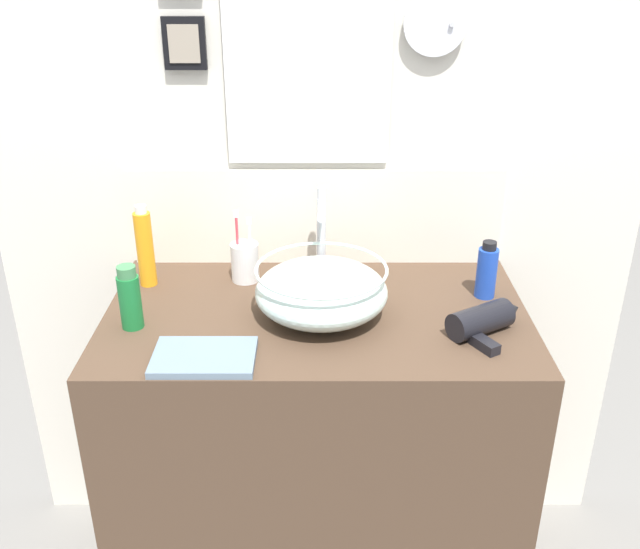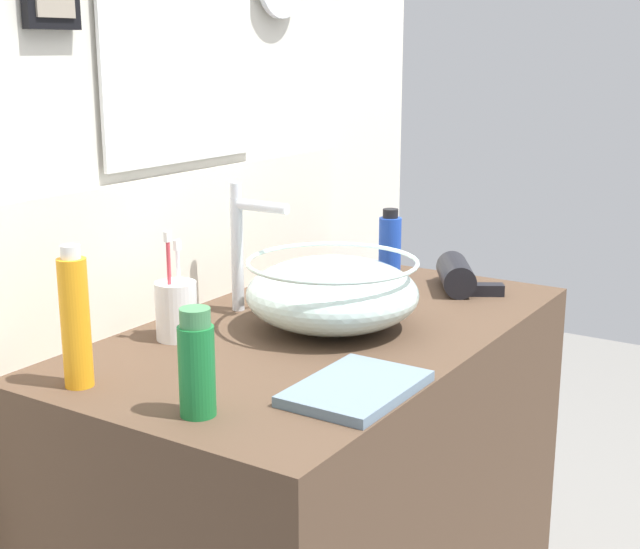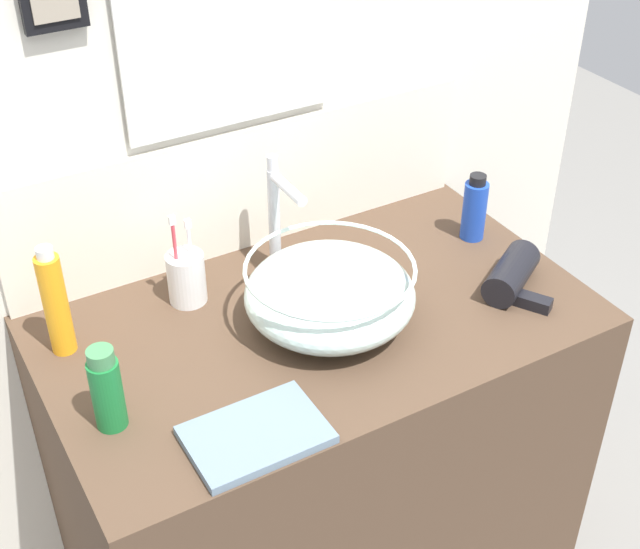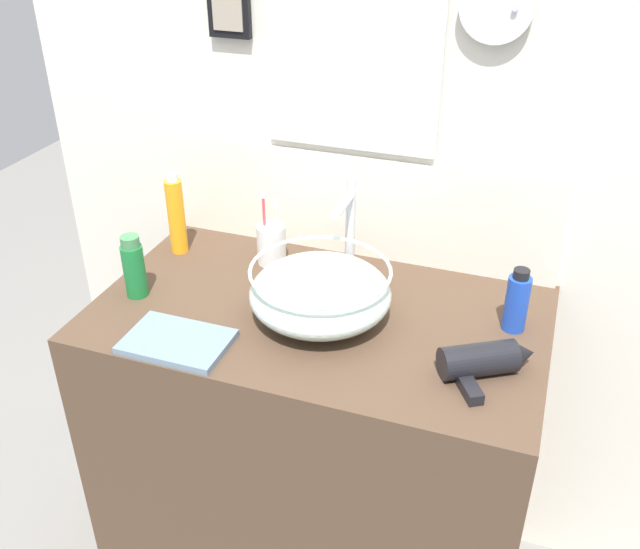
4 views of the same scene
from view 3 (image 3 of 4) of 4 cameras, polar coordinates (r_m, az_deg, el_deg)
vanity_counter at (r=2.00m, az=-0.09°, el=-13.11°), size 1.03×0.60×0.91m
back_panel at (r=1.79m, az=-5.44°, el=9.59°), size 1.78×0.10×2.34m
glass_bowl_sink at (r=1.63m, az=0.63°, el=-1.23°), size 0.32×0.32×0.13m
faucet at (r=1.74m, az=-2.74°, el=4.30°), size 0.02×0.13×0.25m
hair_drier at (r=1.79m, az=12.37°, el=0.20°), size 0.20×0.20×0.07m
toothbrush_cup at (r=1.72m, az=-8.55°, el=-0.18°), size 0.07×0.07×0.20m
spray_bottle at (r=1.62m, az=-16.58°, el=-1.76°), size 0.04×0.04×0.22m
lotion_bottle at (r=1.91m, az=9.86°, el=4.17°), size 0.05×0.05×0.15m
shampoo_bottle at (r=1.46m, az=-13.50°, el=-7.19°), size 0.05×0.05×0.16m
hand_towel at (r=1.45m, az=-4.12°, el=-10.19°), size 0.22×0.15×0.02m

